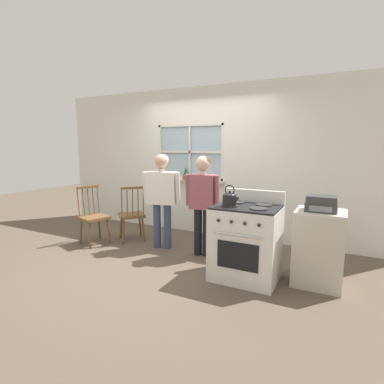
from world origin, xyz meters
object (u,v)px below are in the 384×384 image
person_elderly_left (162,191)px  kettle (230,198)px  chair_by_window (93,217)px  potted_plant (186,175)px  stove (246,242)px  person_teen_center (203,196)px  side_counter (319,248)px  stereo (322,204)px  chair_near_wall (132,215)px

person_elderly_left → kettle: person_elderly_left is taller
chair_by_window → potted_plant: potted_plant is taller
person_elderly_left → stove: person_elderly_left is taller
person_teen_center → kettle: 0.89m
person_teen_center → person_elderly_left: bearing=171.6°
potted_plant → side_counter: 2.82m
person_elderly_left → person_teen_center: size_ratio=1.01×
chair_by_window → side_counter: 3.52m
side_counter → chair_by_window: bearing=-178.7°
side_counter → stereo: size_ratio=2.65×
chair_by_window → stereo: stereo is taller
kettle → chair_near_wall: bearing=161.2°
potted_plant → side_counter: (2.45, -1.24, -0.65)m
person_elderly_left → kettle: 1.50m
stove → stereo: stove is taller
chair_by_window → kettle: kettle is taller
kettle → side_counter: size_ratio=0.27×
person_teen_center → potted_plant: person_teen_center is taller
chair_by_window → stereo: size_ratio=2.87×
chair_near_wall → potted_plant: 1.26m
person_elderly_left → stereo: size_ratio=4.46×
person_elderly_left → potted_plant: 1.01m
potted_plant → stereo: 2.76m
person_teen_center → chair_by_window: bearing=-177.7°
chair_by_window → stove: bearing=-75.9°
side_counter → stereo: 0.54m
chair_near_wall → potted_plant: bearing=-168.7°
kettle → person_elderly_left: bearing=155.5°
stereo → chair_near_wall: bearing=173.5°
stove → kettle: (-0.18, -0.13, 0.55)m
chair_by_window → kettle: size_ratio=3.96×
potted_plant → stereo: size_ratio=0.72×
chair_near_wall → person_teen_center: person_teen_center is taller
stove → side_counter: 0.85m
chair_near_wall → person_elderly_left: bearing=127.2°
chair_by_window → person_teen_center: person_teen_center is taller
chair_near_wall → stereo: stereo is taller
chair_near_wall → kettle: size_ratio=3.96×
potted_plant → stove: bearing=-42.1°
chair_by_window → stove: stove is taller
chair_by_window → stove: (2.70, -0.15, 0.02)m
kettle → side_counter: (0.99, 0.37, -0.57)m
chair_by_window → stove: 2.70m
person_teen_center → kettle: bearing=-50.8°
stove → stereo: 0.99m
stove → kettle: bearing=-143.5°
chair_near_wall → person_elderly_left: 0.83m
potted_plant → person_elderly_left: bearing=-84.4°
person_teen_center → kettle: person_teen_center is taller
person_elderly_left → chair_near_wall: bearing=159.6°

